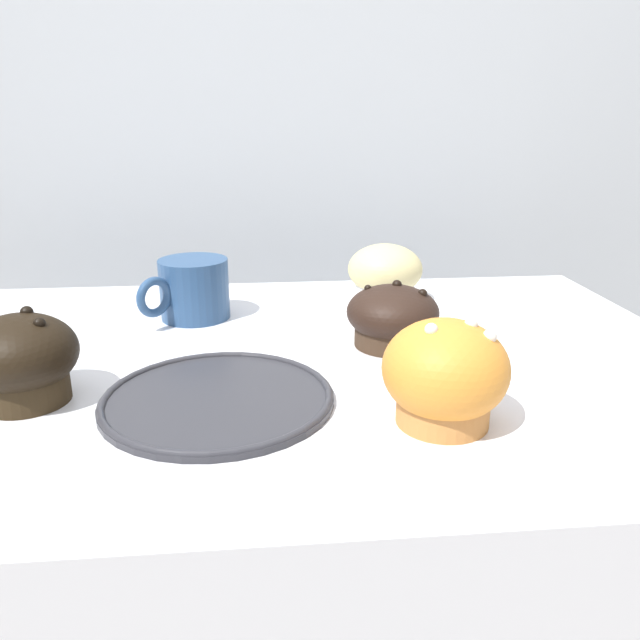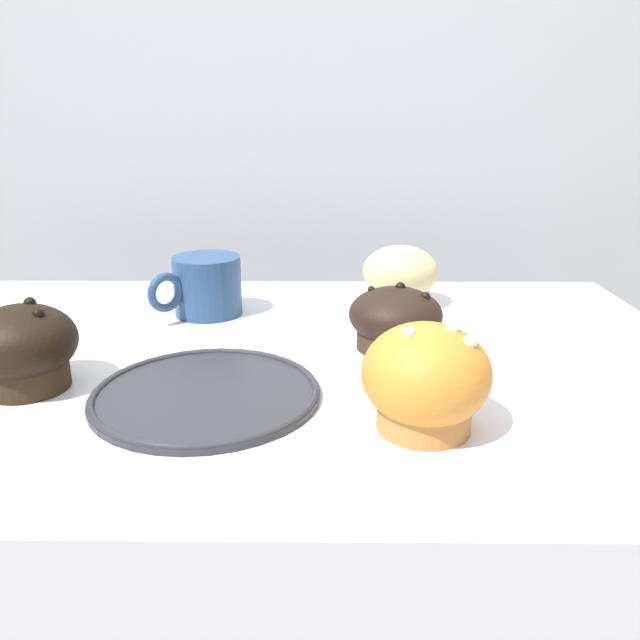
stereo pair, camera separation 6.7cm
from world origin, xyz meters
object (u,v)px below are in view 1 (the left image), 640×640
Objects in this scene: coffee_cup at (191,288)px; muffin_back_left at (20,360)px; serving_plate at (216,398)px; muffin_front_left at (443,376)px; muffin_back_right at (384,274)px; muffin_front_center at (391,317)px.

muffin_back_left is at bearing -119.04° from coffee_cup.
coffee_cup is at bearing 99.98° from serving_plate.
muffin_front_left is at bearing -52.51° from coffee_cup.
muffin_back_right reaches higher than serving_plate.
muffin_front_left is (0.00, -0.19, 0.01)m from muffin_front_center.
muffin_back_left is 0.27m from coffee_cup.
muffin_back_right is 0.91× the size of coffee_cup.
muffin_back_right is 0.27m from coffee_cup.
muffin_front_left reaches higher than muffin_back_right.
coffee_cup is 0.53× the size of serving_plate.
muffin_front_left reaches higher than muffin_back_left.
muffin_front_left is 0.21m from serving_plate.
muffin_back_right is at bearing 10.08° from coffee_cup.
muffin_front_center is at bearing 17.15° from muffin_back_left.
serving_plate is at bearing -145.29° from muffin_front_center.
serving_plate is (-0.19, -0.13, -0.03)m from muffin_front_center.
muffin_front_left is at bearing -93.13° from muffin_back_right.
coffee_cup is 0.27m from serving_plate.
muffin_back_left is (-0.37, -0.11, 0.01)m from muffin_front_center.
serving_plate is at bearing -6.15° from muffin_back_left.
muffin_back_right is at bearing 81.80° from muffin_front_center.
muffin_front_left is at bearing -11.73° from muffin_back_left.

